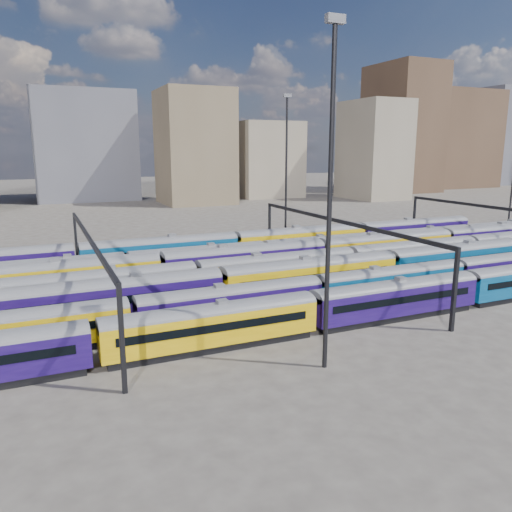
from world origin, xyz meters
name	(u,v)px	position (x,y,z in m)	size (l,w,h in m)	color
ground	(265,289)	(0.00, 0.00, 0.00)	(500.00, 500.00, 0.00)	#403B36
rake_0	(396,295)	(7.45, -15.00, 2.47)	(134.03, 2.80, 4.70)	black
rake_1	(232,300)	(-8.14, -10.00, 2.45)	(132.77, 2.78, 4.66)	black
rake_2	(311,273)	(3.48, -5.00, 2.83)	(153.23, 3.20, 5.40)	black
rake_3	(278,266)	(1.72, 0.00, 2.68)	(103.39, 3.03, 5.10)	black
rake_4	(160,266)	(-11.59, 5.00, 2.88)	(133.29, 3.25, 5.48)	black
rake_5	(264,251)	(4.37, 10.00, 2.46)	(114.39, 2.79, 4.69)	black
rake_6	(161,249)	(-9.15, 15.00, 2.90)	(111.59, 3.27, 5.51)	black
gantry_1	(89,247)	(-20.00, 0.00, 6.79)	(0.35, 40.35, 8.03)	black
gantry_2	(337,229)	(10.00, 0.00, 6.79)	(0.35, 40.35, 8.03)	black
gantry_3	(507,216)	(40.00, 0.00, 6.79)	(0.35, 40.35, 8.03)	black
mast_2	(330,188)	(-5.00, -22.00, 13.97)	(1.40, 0.50, 25.60)	black
mast_3	(286,165)	(15.00, 24.00, 13.97)	(1.40, 0.50, 25.60)	black
skyline	(397,137)	(104.75, 105.73, 20.83)	(399.22, 60.48, 50.03)	#665B4C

